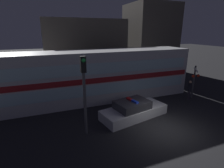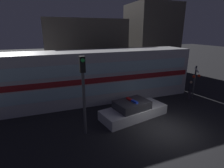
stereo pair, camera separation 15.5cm
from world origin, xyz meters
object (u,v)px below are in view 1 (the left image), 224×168
Objects in this scene: pedestrian at (189,90)px; traffic_light_corner at (84,87)px; crossing_signal_near at (194,79)px; police_car at (133,110)px; train at (94,76)px.

traffic_light_corner reaches higher than pedestrian.
police_car is at bearing -168.06° from crossing_signal_near.
crossing_signal_near is at bearing 0.02° from police_car.
crossing_signal_near is at bearing 17.59° from pedestrian.
train reaches higher than pedestrian.
traffic_light_corner reaches higher than train.
pedestrian is (6.42, 1.29, 0.39)m from police_car.
traffic_light_corner reaches higher than crossing_signal_near.
pedestrian is 0.37× the size of traffic_light_corner.
traffic_light_corner is (-10.82, -2.47, 1.24)m from crossing_signal_near.
traffic_light_corner is at bearing -110.42° from train.
train is at bearing 162.36° from crossing_signal_near.
train is 4.97m from police_car.
police_car is 2.96× the size of pedestrian.
train is at bearing 100.59° from police_car.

